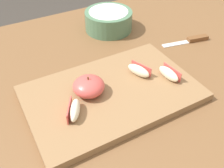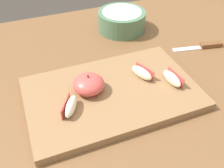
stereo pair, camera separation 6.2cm
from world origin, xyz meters
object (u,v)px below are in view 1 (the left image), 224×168
(ceramic_fruit_bowl, at_px, (109,20))
(apple_half_skin_up, at_px, (89,86))
(paring_knife, at_px, (194,39))
(apple_wedge_right, at_px, (169,74))
(apple_wedge_front, at_px, (139,70))
(apple_wedge_near_knife, at_px, (74,110))
(cutting_board, at_px, (112,93))

(ceramic_fruit_bowl, bearing_deg, apple_half_skin_up, -126.21)
(paring_knife, bearing_deg, apple_half_skin_up, -168.97)
(apple_wedge_right, bearing_deg, ceramic_fruit_bowl, 88.92)
(apple_half_skin_up, relative_size, apple_wedge_front, 1.12)
(apple_half_skin_up, relative_size, apple_wedge_near_knife, 1.15)
(apple_half_skin_up, height_order, apple_wedge_front, apple_half_skin_up)
(paring_knife, distance_m, ceramic_fruit_bowl, 0.29)
(apple_wedge_near_knife, height_order, ceramic_fruit_bowl, ceramic_fruit_bowl)
(apple_half_skin_up, distance_m, ceramic_fruit_bowl, 0.35)
(apple_wedge_right, height_order, ceramic_fruit_bowl, ceramic_fruit_bowl)
(cutting_board, xyz_separation_m, apple_wedge_front, (0.09, 0.02, 0.02))
(apple_wedge_front, distance_m, apple_wedge_right, 0.08)
(cutting_board, relative_size, paring_knife, 2.59)
(ceramic_fruit_bowl, bearing_deg, paring_knife, -44.96)
(apple_wedge_near_knife, bearing_deg, apple_wedge_front, 13.89)
(apple_wedge_near_knife, xyz_separation_m, apple_wedge_front, (0.20, 0.05, 0.00))
(apple_wedge_front, bearing_deg, apple_wedge_near_knife, -166.11)
(apple_wedge_front, height_order, apple_wedge_right, same)
(cutting_board, bearing_deg, apple_wedge_front, 12.00)
(apple_half_skin_up, distance_m, apple_wedge_near_knife, 0.08)
(apple_wedge_front, relative_size, apple_wedge_right, 1.02)
(cutting_board, relative_size, apple_half_skin_up, 5.45)
(cutting_board, height_order, apple_wedge_front, apple_wedge_front)
(paring_knife, relative_size, ceramic_fruit_bowl, 1.00)
(apple_half_skin_up, xyz_separation_m, apple_wedge_near_knife, (-0.06, -0.05, -0.01))
(apple_wedge_near_knife, xyz_separation_m, paring_knife, (0.47, 0.13, -0.03))
(apple_wedge_near_knife, height_order, apple_wedge_right, same)
(apple_wedge_near_knife, distance_m, paring_knife, 0.49)
(cutting_board, bearing_deg, apple_half_skin_up, 160.09)
(cutting_board, xyz_separation_m, apple_half_skin_up, (-0.05, 0.02, 0.03))
(apple_wedge_near_knife, height_order, apple_wedge_front, same)
(apple_wedge_right, xyz_separation_m, paring_knife, (0.21, 0.13, -0.03))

